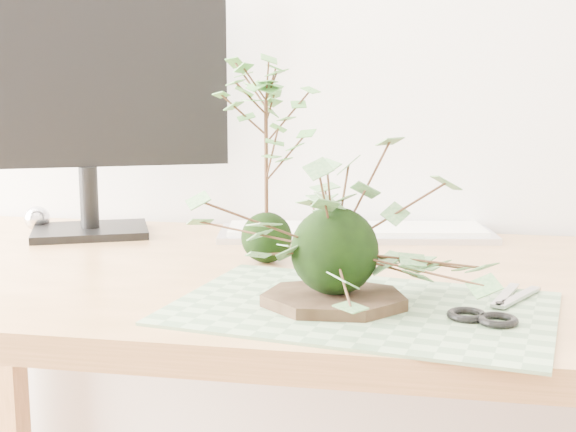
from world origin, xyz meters
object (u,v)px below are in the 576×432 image
Objects in this scene: desk at (348,330)px; keyboard at (356,232)px; ivy_kokedama at (335,210)px; maple_kokedama at (266,113)px; monitor at (86,92)px.

desk is 0.29m from keyboard.
keyboard is (-0.02, 0.46, -0.12)m from ivy_kokedama.
ivy_kokedama is at bearing -89.39° from desk.
ivy_kokedama is at bearing -97.62° from keyboard.
desk is at bearing 90.61° from ivy_kokedama.
maple_kokedama is 0.65× the size of keyboard.
maple_kokedama is at bearing -127.49° from keyboard.
ivy_kokedama is at bearing -59.16° from maple_kokedama.
monitor is (-0.50, 0.21, 0.35)m from desk.
maple_kokedama reaches higher than keyboard.
ivy_kokedama is 0.29m from maple_kokedama.
desk is 4.81× the size of maple_kokedama.
keyboard is at bearing -15.96° from monitor.
ivy_kokedama is 0.73× the size of monitor.
ivy_kokedama is (0.00, -0.18, 0.21)m from desk.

